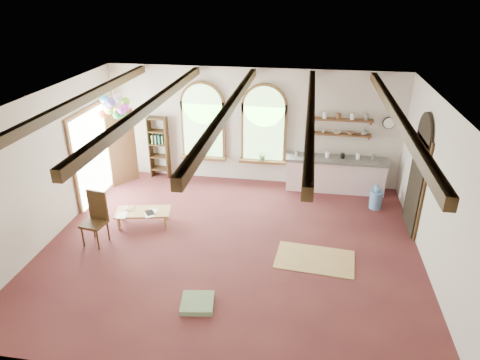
% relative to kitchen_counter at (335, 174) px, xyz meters
% --- Properties ---
extents(floor, '(8.00, 8.00, 0.00)m').
position_rel_kitchen_counter_xyz_m(floor, '(-2.30, -3.20, -0.48)').
color(floor, '#5A2625').
rests_on(floor, ground).
extents(ceiling_beams, '(6.20, 6.80, 0.18)m').
position_rel_kitchen_counter_xyz_m(ceiling_beams, '(-2.30, -3.20, 2.62)').
color(ceiling_beams, '#3E2913').
rests_on(ceiling_beams, ceiling).
extents(window_left, '(1.30, 0.28, 2.20)m').
position_rel_kitchen_counter_xyz_m(window_left, '(-3.70, 0.23, 1.16)').
color(window_left, brown).
rests_on(window_left, floor).
extents(window_right, '(1.30, 0.28, 2.20)m').
position_rel_kitchen_counter_xyz_m(window_right, '(-2.00, 0.23, 1.16)').
color(window_right, brown).
rests_on(window_right, floor).
extents(left_doorway, '(0.10, 1.90, 2.50)m').
position_rel_kitchen_counter_xyz_m(left_doorway, '(-6.25, -1.40, 0.67)').
color(left_doorway, brown).
rests_on(left_doorway, floor).
extents(right_doorway, '(0.10, 1.30, 2.40)m').
position_rel_kitchen_counter_xyz_m(right_doorway, '(1.65, -1.70, 0.62)').
color(right_doorway, black).
rests_on(right_doorway, floor).
extents(kitchen_counter, '(2.68, 0.62, 0.94)m').
position_rel_kitchen_counter_xyz_m(kitchen_counter, '(0.00, 0.00, 0.00)').
color(kitchen_counter, '#FBD5D5').
rests_on(kitchen_counter, floor).
extents(wall_shelf_lower, '(1.70, 0.24, 0.04)m').
position_rel_kitchen_counter_xyz_m(wall_shelf_lower, '(0.00, 0.18, 1.07)').
color(wall_shelf_lower, brown).
rests_on(wall_shelf_lower, wall_back).
extents(wall_shelf_upper, '(1.70, 0.24, 0.04)m').
position_rel_kitchen_counter_xyz_m(wall_shelf_upper, '(0.00, 0.18, 1.47)').
color(wall_shelf_upper, brown).
rests_on(wall_shelf_upper, wall_back).
extents(wall_clock, '(0.32, 0.04, 0.32)m').
position_rel_kitchen_counter_xyz_m(wall_clock, '(1.25, 0.25, 1.42)').
color(wall_clock, black).
rests_on(wall_clock, wall_back).
extents(bookshelf, '(0.53, 0.32, 1.80)m').
position_rel_kitchen_counter_xyz_m(bookshelf, '(-5.00, 0.12, 0.42)').
color(bookshelf, '#3E2913').
rests_on(bookshelf, floor).
extents(coffee_table, '(1.34, 0.82, 0.36)m').
position_rel_kitchen_counter_xyz_m(coffee_table, '(-4.50, -2.60, -0.16)').
color(coffee_table, '#AC7C4F').
rests_on(coffee_table, floor).
extents(side_chair, '(0.54, 0.54, 1.18)m').
position_rel_kitchen_counter_xyz_m(side_chair, '(-5.23, -3.51, -0.13)').
color(side_chair, '#3E2913').
rests_on(side_chair, floor).
extents(floor_mat, '(1.68, 1.12, 0.02)m').
position_rel_kitchen_counter_xyz_m(floor_mat, '(-0.50, -3.39, -0.47)').
color(floor_mat, tan).
rests_on(floor_mat, floor).
extents(floor_cushion, '(0.65, 0.65, 0.10)m').
position_rel_kitchen_counter_xyz_m(floor_cushion, '(-2.56, -5.11, -0.43)').
color(floor_cushion, '#6B8B60').
rests_on(floor_cushion, floor).
extents(water_jug_a, '(0.27, 0.27, 0.52)m').
position_rel_kitchen_counter_xyz_m(water_jug_a, '(1.02, -0.63, -0.25)').
color(water_jug_a, '#5A8AC2').
rests_on(water_jug_a, floor).
extents(water_jug_b, '(0.30, 0.30, 0.58)m').
position_rel_kitchen_counter_xyz_m(water_jug_b, '(1.00, -0.90, -0.22)').
color(water_jug_b, '#5A8AC2').
rests_on(water_jug_b, floor).
extents(balloon_cluster, '(0.74, 0.80, 1.14)m').
position_rel_kitchen_counter_xyz_m(balloon_cluster, '(-5.71, -0.90, 1.86)').
color(balloon_cluster, white).
rests_on(balloon_cluster, floor).
extents(table_book, '(0.19, 0.27, 0.02)m').
position_rel_kitchen_counter_xyz_m(table_book, '(-4.93, -2.53, -0.11)').
color(table_book, olive).
rests_on(table_book, coffee_table).
extents(tablet, '(0.30, 0.32, 0.01)m').
position_rel_kitchen_counter_xyz_m(tablet, '(-4.31, -2.65, -0.11)').
color(tablet, black).
rests_on(tablet, coffee_table).
extents(potted_plant_left, '(0.27, 0.23, 0.30)m').
position_rel_kitchen_counter_xyz_m(potted_plant_left, '(-3.70, 0.12, 0.37)').
color(potted_plant_left, '#598C4C').
rests_on(potted_plant_left, window_left).
extents(potted_plant_right, '(0.27, 0.23, 0.30)m').
position_rel_kitchen_counter_xyz_m(potted_plant_right, '(-2.00, 0.12, 0.37)').
color(potted_plant_right, '#598C4C').
rests_on(potted_plant_right, window_right).
extents(shelf_cup_a, '(0.12, 0.10, 0.10)m').
position_rel_kitchen_counter_xyz_m(shelf_cup_a, '(-0.75, 0.18, 1.14)').
color(shelf_cup_a, white).
rests_on(shelf_cup_a, wall_shelf_lower).
extents(shelf_cup_b, '(0.10, 0.10, 0.09)m').
position_rel_kitchen_counter_xyz_m(shelf_cup_b, '(-0.40, 0.18, 1.14)').
color(shelf_cup_b, beige).
rests_on(shelf_cup_b, wall_shelf_lower).
extents(shelf_bowl_a, '(0.22, 0.22, 0.05)m').
position_rel_kitchen_counter_xyz_m(shelf_bowl_a, '(-0.05, 0.18, 1.12)').
color(shelf_bowl_a, beige).
rests_on(shelf_bowl_a, wall_shelf_lower).
extents(shelf_bowl_b, '(0.20, 0.20, 0.06)m').
position_rel_kitchen_counter_xyz_m(shelf_bowl_b, '(0.30, 0.18, 1.12)').
color(shelf_bowl_b, '#8C664C').
rests_on(shelf_bowl_b, wall_shelf_lower).
extents(shelf_vase, '(0.18, 0.18, 0.19)m').
position_rel_kitchen_counter_xyz_m(shelf_vase, '(0.65, 0.18, 1.19)').
color(shelf_vase, slate).
rests_on(shelf_vase, wall_shelf_lower).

